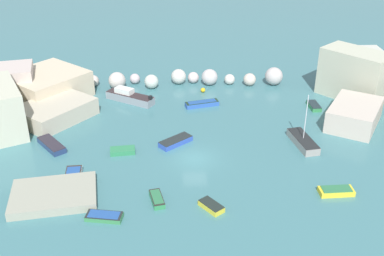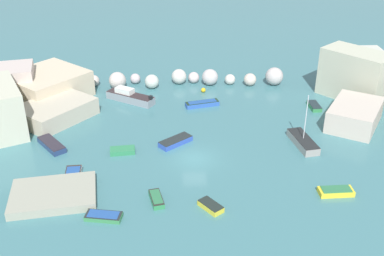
% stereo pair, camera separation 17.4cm
% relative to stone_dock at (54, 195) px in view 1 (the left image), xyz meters
% --- Properties ---
extents(cove_water, '(160.00, 160.00, 0.00)m').
position_rel_stone_dock_xyz_m(cove_water, '(13.23, 6.23, -0.41)').
color(cove_water, '#3F747B').
rests_on(cove_water, ground).
extents(rock_breakwater, '(32.39, 3.67, 2.51)m').
position_rel_stone_dock_xyz_m(rock_breakwater, '(9.23, 26.34, 0.70)').
color(rock_breakwater, beige).
rests_on(rock_breakwater, ground).
extents(stone_dock, '(8.22, 6.37, 0.81)m').
position_rel_stone_dock_xyz_m(stone_dock, '(0.00, 0.00, 0.00)').
color(stone_dock, '#999987').
rests_on(stone_dock, ground).
extents(channel_buoy, '(0.63, 0.63, 0.63)m').
position_rel_stone_dock_xyz_m(channel_buoy, '(15.47, 23.72, -0.09)').
color(channel_buoy, gold).
rests_on(channel_buoy, cove_water).
extents(moored_boat_0, '(2.49, 5.32, 5.95)m').
position_rel_stone_dock_xyz_m(moored_boat_0, '(25.22, 8.48, 0.05)').
color(moored_boat_0, gray).
rests_on(moored_boat_0, cove_water).
extents(moored_boat_1, '(4.46, 2.11, 0.65)m').
position_rel_stone_dock_xyz_m(moored_boat_1, '(14.98, 19.22, -0.07)').
color(moored_boat_1, '#2E59B2').
rests_on(moored_boat_1, cove_water).
extents(moored_boat_2, '(6.56, 5.05, 1.71)m').
position_rel_stone_dock_xyz_m(moored_boat_2, '(5.59, 21.27, 0.25)').
color(moored_boat_2, gray).
rests_on(moored_boat_2, cove_water).
extents(moored_boat_3, '(1.27, 2.76, 0.55)m').
position_rel_stone_dock_xyz_m(moored_boat_3, '(29.20, 17.84, -0.13)').
color(moored_boat_3, '#34854A').
rests_on(moored_boat_3, cove_water).
extents(moored_boat_4, '(1.53, 2.78, 0.54)m').
position_rel_stone_dock_xyz_m(moored_boat_4, '(9.34, -0.97, -0.12)').
color(moored_boat_4, '#2F834C').
rests_on(moored_boat_4, cove_water).
extents(moored_boat_5, '(3.71, 4.30, 0.64)m').
position_rel_stone_dock_xyz_m(moored_boat_5, '(-2.14, 9.50, -0.09)').
color(moored_boat_5, navy).
rests_on(moored_boat_5, cove_water).
extents(moored_boat_6, '(3.89, 3.51, 0.62)m').
position_rel_stone_dock_xyz_m(moored_boat_6, '(11.31, 9.50, -0.09)').
color(moored_boat_6, '#2F50B5').
rests_on(moored_boat_6, cove_water).
extents(moored_boat_7, '(3.21, 1.43, 0.57)m').
position_rel_stone_dock_xyz_m(moored_boat_7, '(25.87, -0.73, -0.13)').
color(moored_boat_7, yellow).
rests_on(moored_boat_7, cove_water).
extents(moored_boat_8, '(3.31, 1.83, 0.47)m').
position_rel_stone_dock_xyz_m(moored_boat_8, '(4.85, -3.18, -0.16)').
color(moored_boat_8, '#38824B').
rests_on(moored_boat_8, cove_water).
extents(moored_boat_9, '(2.31, 2.56, 0.55)m').
position_rel_stone_dock_xyz_m(moored_boat_9, '(14.13, -2.32, -0.13)').
color(moored_boat_9, gold).
rests_on(moored_boat_9, cove_water).
extents(moored_boat_10, '(1.73, 4.21, 0.71)m').
position_rel_stone_dock_xyz_m(moored_boat_10, '(1.26, 2.53, -0.03)').
color(moored_boat_10, white).
rests_on(moored_boat_10, cove_water).
extents(moored_boat_11, '(2.72, 1.59, 0.51)m').
position_rel_stone_dock_xyz_m(moored_boat_11, '(5.64, 7.90, -0.15)').
color(moored_boat_11, '#2E8151').
rests_on(moored_boat_11, cove_water).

